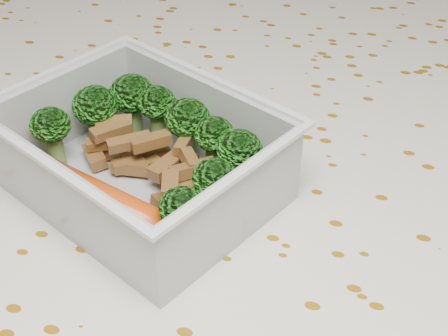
% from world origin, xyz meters
% --- Properties ---
extents(dining_table, '(1.40, 0.90, 0.75)m').
position_xyz_m(dining_table, '(0.00, 0.00, 0.67)').
color(dining_table, brown).
rests_on(dining_table, ground).
extents(tablecloth, '(1.46, 0.96, 0.19)m').
position_xyz_m(tablecloth, '(0.00, 0.00, 0.72)').
color(tablecloth, silver).
rests_on(tablecloth, dining_table).
extents(lunch_container, '(0.23, 0.21, 0.07)m').
position_xyz_m(lunch_container, '(-0.06, -0.01, 0.78)').
color(lunch_container, silver).
rests_on(lunch_container, tablecloth).
extents(broccoli_florets, '(0.17, 0.15, 0.05)m').
position_xyz_m(broccoli_florets, '(-0.05, 0.01, 0.79)').
color(broccoli_florets, '#608C3F').
rests_on(broccoli_florets, lunch_container).
extents(meat_pile, '(0.13, 0.08, 0.03)m').
position_xyz_m(meat_pile, '(-0.05, -0.00, 0.77)').
color(meat_pile, brown).
rests_on(meat_pile, lunch_container).
extents(sausage, '(0.16, 0.07, 0.02)m').
position_xyz_m(sausage, '(-0.07, -0.05, 0.77)').
color(sausage, '#C03D0C').
rests_on(sausage, lunch_container).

